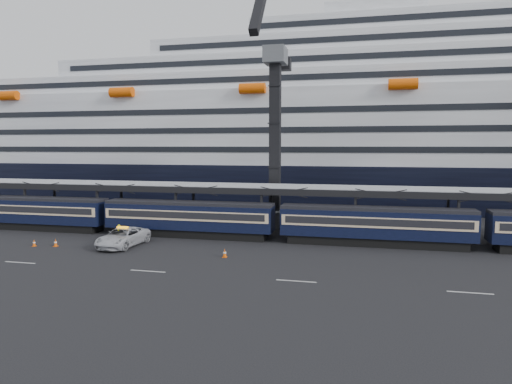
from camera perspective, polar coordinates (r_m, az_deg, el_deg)
ground at (r=39.37m, az=26.86°, el=-9.61°), size 260.00×260.00×0.00m
train at (r=47.78m, az=18.69°, el=-3.96°), size 133.05×3.00×4.05m
canopy at (r=51.98m, az=23.48°, el=0.02°), size 130.00×6.25×5.53m
cruise_ship at (r=83.33m, az=18.98°, el=7.04°), size 214.09×28.84×34.00m
crane_dark_near at (r=56.52m, az=2.32°, el=7.69°), size 4.50×17.75×35.08m
pickup_truck at (r=47.78m, az=-16.31°, el=-5.44°), size 3.36×6.79×1.85m
worker at (r=51.62m, az=-16.73°, el=-4.78°), size 0.65×0.49×1.59m
traffic_cone_a at (r=51.11m, az=-25.99°, el=-5.73°), size 0.35×0.35×0.71m
traffic_cone_b at (r=50.14m, az=-23.77°, el=-5.81°), size 0.39×0.39×0.79m
traffic_cone_c at (r=41.63m, az=-3.94°, el=-7.61°), size 0.41×0.41×0.81m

